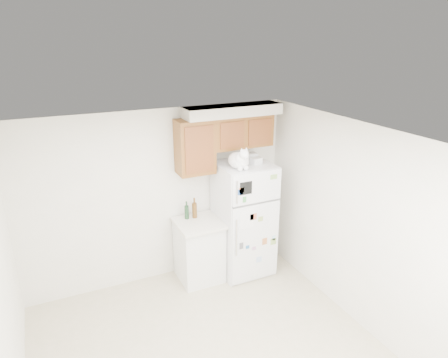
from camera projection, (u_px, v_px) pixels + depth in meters
room_shell at (217, 217)px, 4.03m from camera, size 3.84×4.04×2.52m
refrigerator at (244, 219)px, 5.88m from camera, size 0.76×0.78×1.70m
base_counter at (199, 250)px, 5.80m from camera, size 0.64×0.64×0.92m
cat at (240, 160)px, 5.37m from camera, size 0.32×0.47×0.33m
storage_box_back at (250, 157)px, 5.77m from camera, size 0.18×0.14×0.10m
storage_box_front at (256, 161)px, 5.59m from camera, size 0.17×0.14×0.09m
bottle_green at (187, 210)px, 5.69m from camera, size 0.06×0.06×0.27m
bottle_amber at (194, 208)px, 5.72m from camera, size 0.07×0.07×0.31m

